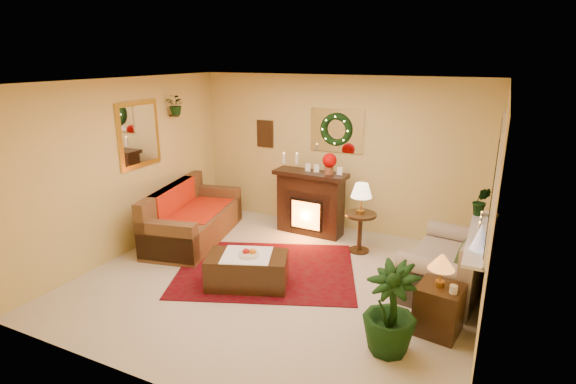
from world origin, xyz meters
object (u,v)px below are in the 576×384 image
at_px(loveseat, 448,258).
at_px(side_table_round, 360,232).
at_px(end_table_square, 439,310).
at_px(sofa, 194,214).
at_px(coffee_table, 247,271).
at_px(fireplace, 310,202).

distance_m(loveseat, side_table_round, 1.47).
height_order(side_table_round, end_table_square, side_table_round).
xyz_separation_m(sofa, loveseat, (3.93, 0.07, -0.01)).
bearing_deg(coffee_table, sofa, 126.96).
bearing_deg(fireplace, sofa, -144.19).
bearing_deg(fireplace, end_table_square, -38.37).
xyz_separation_m(sofa, coffee_table, (1.58, -1.00, -0.22)).
xyz_separation_m(fireplace, loveseat, (2.32, -0.98, -0.13)).
xyz_separation_m(fireplace, end_table_square, (2.36, -2.05, -0.28)).
bearing_deg(end_table_square, fireplace, 139.03).
height_order(loveseat, coffee_table, loveseat).
relative_size(sofa, coffee_table, 1.99).
xyz_separation_m(loveseat, end_table_square, (0.04, -1.07, -0.15)).
height_order(loveseat, end_table_square, loveseat).
relative_size(sofa, end_table_square, 3.72).
bearing_deg(loveseat, sofa, -170.92).
xyz_separation_m(fireplace, side_table_round, (0.98, -0.38, -0.23)).
relative_size(fireplace, coffee_table, 1.06).
bearing_deg(side_table_round, fireplace, 158.81).
xyz_separation_m(sofa, side_table_round, (2.59, 0.67, -0.11)).
relative_size(loveseat, side_table_round, 2.44).
distance_m(sofa, loveseat, 3.93).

